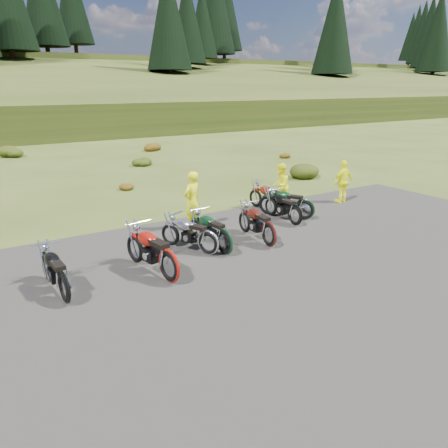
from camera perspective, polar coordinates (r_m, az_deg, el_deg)
ground at (r=12.17m, az=4.05°, el=-3.79°), size 300.00×300.00×0.00m
gravel_pad at (r=10.76m, az=10.38°, el=-7.05°), size 20.00×12.00×0.04m
hill_slope at (r=59.65m, az=-26.18°, el=11.70°), size 300.00×45.97×9.37m
conifer_26 at (r=65.00m, az=-7.31°, el=25.50°), size 6.16×6.16×16.00m
conifer_27 at (r=73.07m, az=-4.84°, el=25.24°), size 5.72×5.72×15.00m
conifer_28 at (r=81.24m, az=-2.88°, el=25.01°), size 5.28×5.28×14.00m
conifer_29 at (r=89.96m, az=-1.30°, el=27.02°), size 7.92×7.92×20.00m
conifer_30 at (r=98.23m, az=0.04°, el=26.65°), size 7.48×7.48×19.00m
conifer_31 at (r=81.78m, az=14.31°, el=24.07°), size 7.04×7.04×18.00m
conifer_32 at (r=90.29m, az=14.26°, el=23.87°), size 6.60×6.60×17.00m
conifer_33 at (r=98.80m, az=14.22°, el=23.71°), size 6.16×6.16×16.00m
conifer_34 at (r=107.31m, az=14.19°, el=23.57°), size 5.72×5.72×15.00m
conifer_35 at (r=115.82m, az=14.16°, el=23.45°), size 5.28×5.28×14.00m
conifer_36 at (r=124.62m, az=14.23°, el=24.50°), size 7.92×7.92×20.00m
conifer_37 at (r=113.00m, az=26.16°, el=21.78°), size 7.48×7.48×19.00m
conifer_38 at (r=121.36m, az=25.30°, el=21.82°), size 7.04×7.04×18.00m
conifer_39 at (r=129.73m, az=24.55°, el=21.85°), size 6.60×6.60×17.00m
conifer_40 at (r=138.12m, az=23.89°, el=21.88°), size 6.16×6.16×16.00m
conifer_41 at (r=146.46m, az=23.27°, el=21.59°), size 5.72×5.72×15.00m
shrub_3 at (r=31.44m, az=-25.94°, el=8.69°), size 1.56×1.56×0.92m
shrub_4 at (r=19.82m, az=-12.82°, el=4.98°), size 0.77×0.77×0.45m
shrub_5 at (r=25.68m, az=-10.77°, el=8.13°), size 1.03×1.03×0.61m
shrub_6 at (r=31.61m, az=-9.46°, el=10.11°), size 1.30×1.30×0.77m
shrub_7 at (r=22.46m, az=10.61°, el=7.20°), size 1.56×1.56×0.92m
shrub_8 at (r=28.32m, az=7.67°, el=9.00°), size 0.77×0.77×0.45m
motorcycle_0 at (r=10.04m, az=-19.89°, el=-9.77°), size 0.79×2.04×1.05m
motorcycle_1 at (r=10.45m, az=-7.09°, el=-7.66°), size 1.12×2.40×1.21m
motorcycle_2 at (r=11.98m, az=0.03°, el=-4.10°), size 0.87×2.10×1.07m
motorcycle_3 at (r=11.97m, az=-2.05°, el=-4.14°), size 1.44×2.06×1.03m
motorcycle_4 at (r=12.62m, az=5.83°, el=-3.03°), size 0.86×2.12×1.08m
motorcycle_5 at (r=14.62m, az=9.20°, el=-0.24°), size 0.66×1.94×1.02m
motorcycle_6 at (r=15.65m, az=7.48°, el=1.05°), size 0.88×2.13×1.08m
motorcycle_7 at (r=15.29m, az=10.39°, el=0.50°), size 1.60×2.12×1.07m
person_middle at (r=13.79m, az=-4.19°, el=2.91°), size 0.80×0.68×1.88m
person_right_a at (r=16.55m, az=7.37°, el=4.94°), size 1.02×1.00×1.66m
person_right_b at (r=17.71m, az=15.27°, el=5.30°), size 0.99×0.45×1.66m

